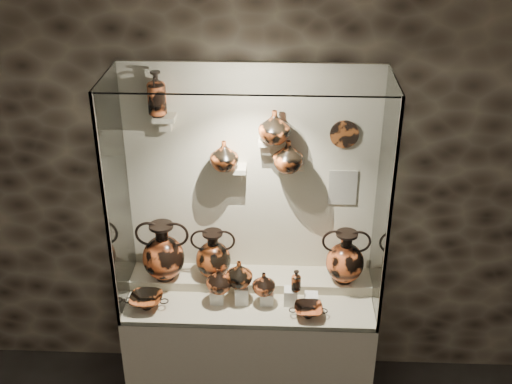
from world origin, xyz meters
TOP-DOWN VIEW (x-y plane):
  - ceiling at (0.00, 0.00)m, footprint 5.00×5.00m
  - wall_back at (0.00, 2.50)m, footprint 5.00×0.02m
  - plinth at (0.00, 2.18)m, footprint 1.70×0.60m
  - front_tier at (0.00, 2.18)m, footprint 1.68×0.58m
  - rear_tier at (0.00, 2.35)m, footprint 1.70×0.25m
  - back_panel at (0.00, 2.50)m, footprint 1.70×0.03m
  - glass_front at (0.00, 1.88)m, footprint 1.70×0.01m
  - glass_left at (-0.85, 2.18)m, footprint 0.01×0.60m
  - glass_right at (0.85, 2.18)m, footprint 0.01×0.60m
  - glass_top at (0.00, 2.18)m, footprint 1.70×0.60m
  - frame_post_left at (-0.84, 1.89)m, footprint 0.02×0.02m
  - frame_post_right at (0.84, 1.89)m, footprint 0.02×0.02m
  - pedestal_a at (-0.22, 2.13)m, footprint 0.09×0.09m
  - pedestal_b at (-0.05, 2.13)m, footprint 0.09×0.09m
  - pedestal_c at (0.12, 2.13)m, footprint 0.09×0.09m
  - pedestal_d at (0.28, 2.13)m, footprint 0.09×0.09m
  - pedestal_e at (0.42, 2.13)m, footprint 0.09×0.09m
  - bracket_ul at (-0.55, 2.42)m, footprint 0.14×0.12m
  - bracket_ca at (-0.10, 2.42)m, footprint 0.14×0.12m
  - bracket_cb at (0.10, 2.42)m, footprint 0.10×0.12m
  - bracket_cc at (0.28, 2.42)m, footprint 0.14×0.12m
  - amphora_left at (-0.60, 2.30)m, footprint 0.42×0.42m
  - amphora_mid at (-0.26, 2.32)m, footprint 0.34×0.34m
  - amphora_right at (0.65, 2.31)m, footprint 0.41×0.41m
  - jug_a at (-0.20, 2.11)m, footprint 0.22×0.22m
  - jug_b at (-0.07, 2.14)m, footprint 0.24×0.24m
  - jug_c at (0.10, 2.11)m, footprint 0.18×0.18m
  - lekythos_small at (0.31, 2.11)m, footprint 0.10×0.10m
  - kylix_left at (-0.69, 2.04)m, footprint 0.33×0.29m
  - kylix_right at (0.40, 2.00)m, footprint 0.28×0.25m
  - lekythos_tall at (-0.59, 2.41)m, footprint 0.16×0.16m
  - ovoid_vase_a at (-0.17, 2.38)m, footprint 0.19×0.19m
  - ovoid_vase_b at (0.15, 2.37)m, footprint 0.26×0.26m
  - ovoid_vase_c at (0.24, 2.37)m, footprint 0.24×0.24m
  - wall_plate at (0.60, 2.47)m, footprint 0.19×0.02m
  - info_placard at (0.62, 2.47)m, footprint 0.19×0.01m

SIDE VIEW (x-z plane):
  - plinth at x=0.00m, z-range 0.00..0.80m
  - front_tier at x=0.00m, z-range 0.80..0.83m
  - rear_tier at x=0.00m, z-range 0.80..0.90m
  - pedestal_e at x=0.42m, z-range 0.83..0.91m
  - pedestal_c at x=0.12m, z-range 0.83..0.92m
  - kylix_right at x=0.40m, z-range 0.83..0.93m
  - pedestal_a at x=-0.22m, z-range 0.83..0.93m
  - kylix_left at x=-0.69m, z-range 0.83..0.94m
  - pedestal_d at x=0.28m, z-range 0.83..0.95m
  - pedestal_b at x=-0.05m, z-range 0.83..0.96m
  - jug_c at x=0.10m, z-range 0.92..1.08m
  - jug_a at x=-0.20m, z-range 0.93..1.11m
  - lekythos_small at x=0.31m, z-range 0.95..1.13m
  - jug_b at x=-0.07m, z-range 0.96..1.15m
  - amphora_mid at x=-0.26m, z-range 0.90..1.27m
  - amphora_right at x=0.65m, z-range 0.90..1.29m
  - amphora_left at x=-0.60m, z-range 0.90..1.34m
  - info_placard at x=0.62m, z-range 1.42..1.67m
  - wall_back at x=0.00m, z-range 0.00..3.20m
  - back_panel at x=0.00m, z-range 0.80..2.40m
  - glass_front at x=0.00m, z-range 0.80..2.40m
  - glass_left at x=-0.85m, z-range 0.80..2.40m
  - glass_right at x=0.85m, z-range 0.80..2.40m
  - frame_post_left at x=-0.84m, z-range 0.80..2.40m
  - frame_post_right at x=0.84m, z-range 0.80..2.40m
  - bracket_ca at x=-0.10m, z-range 1.68..1.72m
  - bracket_cc at x=0.28m, z-range 1.68..1.72m
  - ovoid_vase_a at x=-0.17m, z-range 1.72..1.92m
  - ovoid_vase_c at x=0.24m, z-range 1.72..1.93m
  - bracket_cb at x=0.10m, z-range 1.88..1.92m
  - wall_plate at x=0.60m, z-range 1.84..2.03m
  - ovoid_vase_b at x=0.15m, z-range 1.92..2.13m
  - bracket_ul at x=-0.55m, z-range 2.03..2.07m
  - lekythos_tall at x=-0.59m, z-range 2.07..2.39m
  - glass_top at x=0.00m, z-range 2.39..2.40m
  - ceiling at x=0.00m, z-range 3.20..3.20m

